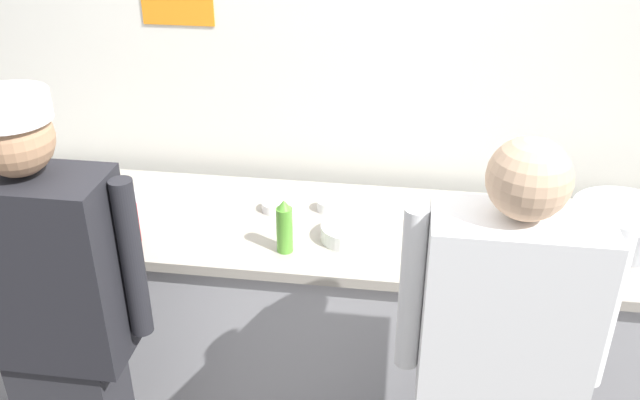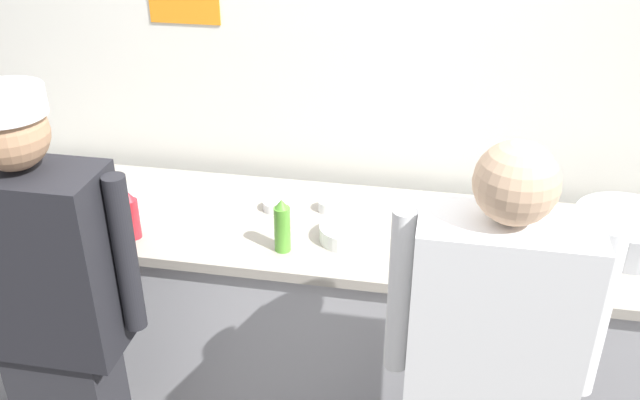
% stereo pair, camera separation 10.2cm
% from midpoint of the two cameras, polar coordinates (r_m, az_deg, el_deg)
% --- Properties ---
extents(wall_back, '(5.06, 0.11, 2.85)m').
position_cam_midpoint_polar(wall_back, '(2.96, 3.44, 11.41)').
color(wall_back, silver).
rests_on(wall_back, ground).
extents(prep_counter, '(3.22, 0.72, 0.91)m').
position_cam_midpoint_polar(prep_counter, '(2.98, 1.64, -9.57)').
color(prep_counter, '#B2B2B7').
rests_on(prep_counter, ground).
extents(chef_near_left, '(0.61, 0.24, 1.67)m').
position_cam_midpoint_polar(chef_near_left, '(2.40, -20.04, -9.22)').
color(chef_near_left, '#2D2D33').
rests_on(chef_near_left, ground).
extents(chef_center, '(0.60, 0.24, 1.64)m').
position_cam_midpoint_polar(chef_center, '(2.14, 14.90, -14.69)').
color(chef_center, '#2D2D33').
rests_on(chef_center, ground).
extents(plate_stack_front, '(0.21, 0.21, 0.06)m').
position_cam_midpoint_polar(plate_stack_front, '(2.61, 3.35, -2.74)').
color(plate_stack_front, white).
rests_on(plate_stack_front, prep_counter).
extents(mixing_bowl_steel, '(0.40, 0.40, 0.13)m').
position_cam_midpoint_polar(mixing_bowl_steel, '(2.82, 25.07, -2.37)').
color(mixing_bowl_steel, '#B7BABF').
rests_on(mixing_bowl_steel, prep_counter).
extents(sheet_tray, '(0.47, 0.37, 0.02)m').
position_cam_midpoint_polar(sheet_tray, '(2.99, -16.09, -0.04)').
color(sheet_tray, '#B7BABF').
rests_on(sheet_tray, prep_counter).
extents(squeeze_bottle_primary, '(0.06, 0.06, 0.21)m').
position_cam_midpoint_polar(squeeze_bottle_primary, '(2.51, -1.98, -2.18)').
color(squeeze_bottle_primary, '#56A333').
rests_on(squeeze_bottle_primary, prep_counter).
extents(squeeze_bottle_secondary, '(0.06, 0.06, 0.19)m').
position_cam_midpoint_polar(squeeze_bottle_secondary, '(2.68, -14.29, -1.29)').
color(squeeze_bottle_secondary, red).
rests_on(squeeze_bottle_secondary, prep_counter).
extents(ramekin_green_sauce, '(0.08, 0.08, 0.04)m').
position_cam_midpoint_polar(ramekin_green_sauce, '(2.81, 1.73, -0.43)').
color(ramekin_green_sauce, white).
rests_on(ramekin_green_sauce, prep_counter).
extents(ramekin_orange_sauce, '(0.10, 0.10, 0.05)m').
position_cam_midpoint_polar(ramekin_orange_sauce, '(2.56, 19.52, -5.39)').
color(ramekin_orange_sauce, white).
rests_on(ramekin_orange_sauce, prep_counter).
extents(ramekin_yellow_sauce, '(0.10, 0.10, 0.04)m').
position_cam_midpoint_polar(ramekin_yellow_sauce, '(2.82, -2.73, -0.43)').
color(ramekin_yellow_sauce, white).
rests_on(ramekin_yellow_sauce, prep_counter).
extents(ramekin_red_sauce, '(0.11, 0.11, 0.05)m').
position_cam_midpoint_polar(ramekin_red_sauce, '(3.00, -23.32, -0.98)').
color(ramekin_red_sauce, white).
rests_on(ramekin_red_sauce, prep_counter).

